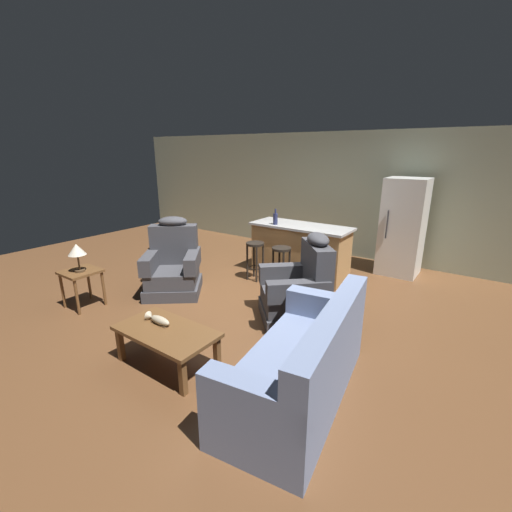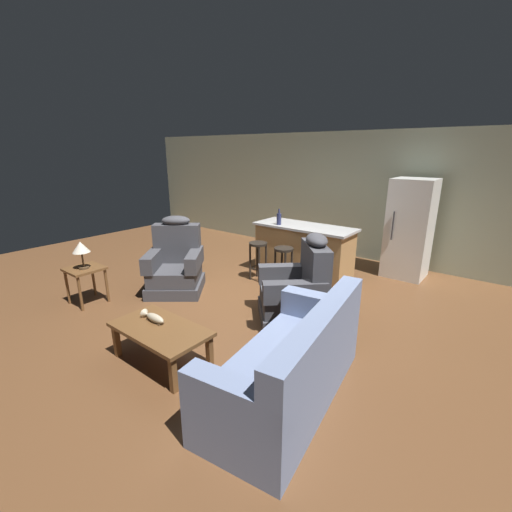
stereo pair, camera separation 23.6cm
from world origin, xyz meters
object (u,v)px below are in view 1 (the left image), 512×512
Objects in this scene: recliner_near_lamp at (173,267)px; bar_stool_left at (255,254)px; kitchen_island at (300,251)px; bottle_tall_green at (275,218)px; recliner_near_island at (299,290)px; bar_stool_right at (310,265)px; table_lamp at (77,251)px; couch at (303,364)px; refrigerator at (403,227)px; coffee_table at (166,334)px; fish_figurine at (158,320)px; bar_stool_middle at (281,259)px; end_table at (81,277)px.

recliner_near_lamp is 1.76× the size of bar_stool_left.
bottle_tall_green is at bearing -151.50° from kitchen_island.
recliner_near_island is 1.76× the size of bar_stool_right.
bar_stool_right is at bearing 44.29° from table_lamp.
couch is 1.67× the size of recliner_near_lamp.
recliner_near_lamp is 4.23× the size of bottle_tall_green.
kitchen_island reaches higher than bar_stool_right.
recliner_near_island reaches higher than bar_stool_left.
coffee_table is at bearing -105.90° from refrigerator.
coffee_table is 0.21m from fish_figurine.
bar_stool_right is at bearing -49.88° from kitchen_island.
fish_figurine is at bearing 5.05° from recliner_near_lamp.
refrigerator is at bearing 39.62° from kitchen_island.
bottle_tall_green is at bearing -142.54° from refrigerator.
bottle_tall_green is at bearing 133.40° from bar_stool_middle.
coffee_table is at bearing -14.29° from fish_figurine.
table_lamp is at bearing -13.39° from recliner_near_island.
coffee_table is 2.73m from bar_stool_left.
table_lamp is (-1.92, 0.19, 0.41)m from fish_figurine.
kitchen_island is 1.92m from refrigerator.
end_table is 0.82× the size of bar_stool_middle.
bar_stool_left is (1.41, 2.37, 0.01)m from end_table.
end_table is (-0.64, -1.17, 0.04)m from recliner_near_lamp.
bar_stool_right is (0.54, 0.00, 0.00)m from bar_stool_middle.
refrigerator is at bearing 37.46° from bottle_tall_green.
recliner_near_island is 1.76× the size of bar_stool_left.
recliner_near_island is 2.93× the size of table_lamp.
coffee_table is at bearing 7.70° from recliner_near_lamp.
recliner_near_island reaches higher than bar_stool_middle.
end_table is at bearing 149.99° from table_lamp.
couch is 2.75m from bar_stool_middle.
end_table is at bearing -14.07° from recliner_near_island.
bar_stool_left is at bearing -109.63° from bottle_tall_green.
refrigerator is at bearing 71.88° from fish_figurine.
bar_stool_left and bar_stool_middle have the same top height.
recliner_near_lamp reaches higher than end_table.
table_lamp is 0.60× the size of bar_stool_right.
recliner_near_island is 1.88m from bottle_tall_green.
bottle_tall_green reaches higher than couch.
refrigerator is (2.76, 3.03, 0.46)m from recliner_near_lamp.
bar_stool_middle is at bearing -62.69° from couch.
bar_stool_left is (1.37, 2.39, -0.40)m from table_lamp.
bottle_tall_green is (-0.40, -0.22, 0.58)m from kitchen_island.
bottle_tall_green is (-0.39, 0.41, 0.59)m from bar_stool_middle.
end_table is at bearing -119.26° from bottle_tall_green.
coffee_table is at bearing -85.94° from bar_stool_middle.
recliner_near_lamp is at bearing 136.30° from coffee_table.
couch is (1.58, 0.35, -0.12)m from fish_figurine.
kitchen_island is at bearing 93.14° from coffee_table.
refrigerator reaches higher than end_table.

